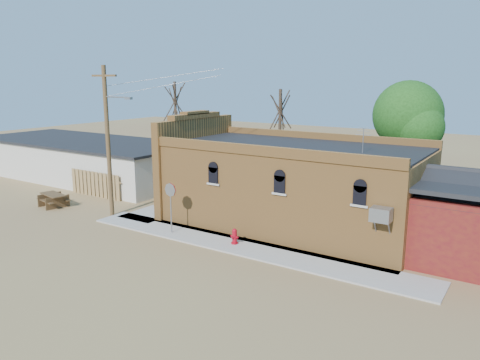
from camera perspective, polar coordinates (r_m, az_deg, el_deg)
The scene contains 14 objects.
ground at distance 23.66m, azimuth -4.06°, elevation -8.11°, with size 120.00×120.00×0.00m, color brown.
sidewalk_south at distance 23.53m, azimuth 0.22°, elevation -8.10°, with size 19.00×2.20×0.08m, color #9E9991.
sidewalk_west at distance 31.88m, azimuth -6.56°, elevation -2.71°, with size 2.60×10.00×0.08m, color #9E9991.
brick_bar at distance 26.62m, azimuth 5.88°, elevation -0.58°, with size 16.40×7.97×6.30m.
storage_building at distance 41.91m, azimuth -18.33°, elevation 2.51°, with size 20.40×8.40×3.17m.
wood_fence at distance 34.70m, azimuth -17.24°, elevation -0.50°, with size 5.20×0.10×1.80m, color olive, non-canonical shape.
utility_pole at distance 28.89m, azimuth -15.75°, elevation 4.93°, with size 3.12×0.26×9.00m.
tree_bare_near at distance 34.85m, azimuth 4.92°, elevation 8.48°, with size 2.80×2.80×7.65m.
tree_bare_far at distance 41.94m, azimuth -7.91°, elevation 9.57°, with size 2.80×2.80×8.16m.
tree_leafy at distance 32.08m, azimuth 19.77°, elevation 7.44°, with size 4.40×4.40×8.15m.
fire_hydrant at distance 23.66m, azimuth -0.68°, elevation -6.87°, with size 0.47×0.46×0.79m.
stop_sign at distance 25.13m, azimuth -8.47°, elevation -1.77°, with size 0.75×0.11×2.75m.
trash_barrel at distance 28.96m, azimuth -8.84°, elevation -3.40°, with size 0.53×0.53×0.81m, color navy.
picnic_table at distance 32.98m, azimuth -21.78°, elevation -2.09°, with size 2.31×1.91×0.85m.
Camera 1 is at (13.52, -17.60, 8.20)m, focal length 35.00 mm.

